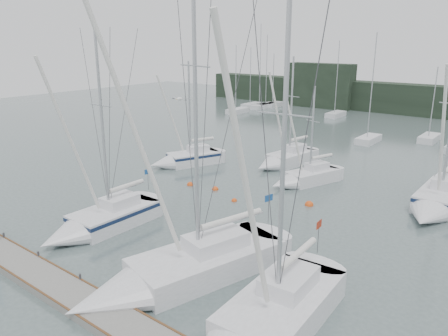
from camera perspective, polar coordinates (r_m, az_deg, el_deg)
The scene contains 16 objects.
ground at distance 25.17m, azimuth -7.71°, elevation -12.69°, with size 160.00×160.00×0.00m, color #4E5E5D.
dock at distance 22.41m, azimuth -17.27°, elevation -16.74°, with size 24.00×2.00×0.40m, color slate.
far_treeline at distance 79.35m, azimuth 26.35°, elevation 7.77°, with size 90.00×4.00×5.00m, color black.
far_building_left at distance 83.70m, azimuth 12.57°, elevation 10.47°, with size 12.00×3.00×8.00m, color black.
sailboat_near_left at distance 30.01m, azimuth -16.51°, elevation -6.99°, with size 2.96×8.90×13.89m.
sailboat_near_center at distance 23.03m, azimuth -7.71°, elevation -13.86°, with size 6.59×12.37×18.74m.
sailboat_near_right at distance 19.22m, azimuth 4.51°, elevation -20.61°, with size 3.86×10.50×16.00m.
sailboat_mid_a at distance 43.93m, azimuth -5.43°, elevation 1.09°, with size 5.13×7.58×11.02m.
sailboat_mid_b at distance 43.86m, azimuth 7.64°, elevation 0.95°, with size 3.71×7.91×11.45m.
sailboat_mid_c at distance 38.60m, azimuth 10.10°, elevation -1.42°, with size 4.42×7.29×9.16m.
sailboat_mid_d at distance 35.72m, azimuth 26.00°, elevation -4.13°, with size 2.88×9.26×13.10m.
buoy_a at distance 34.36m, azimuth 1.34°, elevation -4.33°, with size 0.45×0.45×0.45m, color #D34712.
buoy_b at distance 34.14m, azimuth 11.05°, elevation -4.78°, with size 0.67×0.67×0.67m, color #D34712.
buoy_c at distance 38.15m, azimuth -4.44°, elevation -2.23°, with size 0.56×0.56×0.56m, color #D34712.
seagull at distance 24.37m, azimuth -5.85°, elevation 8.98°, with size 0.97×0.43×0.19m.
buoy_d at distance 36.90m, azimuth -1.16°, elevation -2.84°, with size 0.57×0.57×0.57m, color #D34712.
Camera 1 is at (16.00, -15.12, 12.20)m, focal length 35.00 mm.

